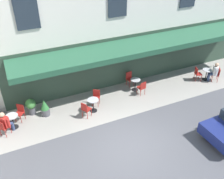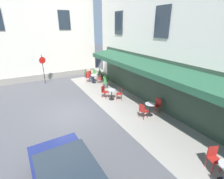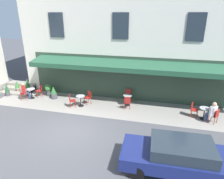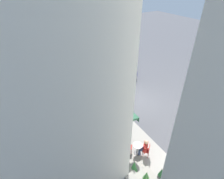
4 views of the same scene
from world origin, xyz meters
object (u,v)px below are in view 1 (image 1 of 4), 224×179
cafe_table_streetside (93,104)px  cafe_chair_red_by_window (130,78)px  cafe_chair_red_kerbside (197,73)px  cafe_chair_red_under_awning (3,127)px  seated_companion_in_red (5,122)px  cafe_table_near_entrance (135,83)px  cafe_chair_red_near_door (20,111)px  cafe_chair_red_corner_left (142,87)px  cafe_chair_red_back_row (86,109)px  potted_plant_under_sign (45,108)px  cafe_table_mid_terrace (13,120)px  cafe_table_far_end (207,73)px  cafe_chair_red_corner_right (217,74)px  seated_patron_in_white (214,71)px  cafe_chair_red_facing_street (96,96)px  potted_plant_entrance_right (31,106)px

cafe_table_streetside → cafe_chair_red_by_window: bearing=-153.2°
cafe_chair_red_kerbside → cafe_chair_red_under_awning: bearing=1.3°
seated_companion_in_red → cafe_table_near_entrance: bearing=-174.1°
cafe_chair_red_near_door → cafe_table_streetside: (-3.69, 0.86, -0.06)m
cafe_table_near_entrance → cafe_chair_red_corner_left: cafe_chair_red_corner_left is taller
cafe_table_near_entrance → cafe_chair_red_by_window: (0.06, -0.63, 0.06)m
cafe_chair_red_back_row → potted_plant_under_sign: 2.18m
cafe_chair_red_by_window → cafe_chair_red_near_door: (6.70, 0.66, 0.00)m
cafe_table_mid_terrace → potted_plant_under_sign: size_ratio=0.77×
cafe_table_far_end → cafe_table_near_entrance: bearing=-10.2°
cafe_chair_red_corner_right → cafe_table_far_end: bearing=-37.0°
cafe_table_far_end → potted_plant_under_sign: (10.32, -0.70, -0.02)m
cafe_table_streetside → cafe_chair_red_back_row: bearing=30.8°
cafe_table_mid_terrace → cafe_chair_red_under_awning: (0.47, 0.42, 0.06)m
potted_plant_under_sign → cafe_table_mid_terrace: bearing=11.9°
cafe_table_near_entrance → cafe_chair_red_under_awning: cafe_chair_red_under_awning is taller
cafe_chair_red_by_window → cafe_table_far_end: size_ratio=1.21×
cafe_table_streetside → seated_companion_in_red: 4.42m
cafe_chair_red_under_awning → seated_patron_in_white: bearing=179.2°
cafe_chair_red_under_awning → potted_plant_under_sign: 2.27m
cafe_chair_red_facing_street → cafe_table_far_end: (-7.50, 0.48, -0.06)m
cafe_chair_red_facing_street → seated_companion_in_red: size_ratio=0.70×
cafe_chair_red_under_awning → cafe_chair_red_facing_street: (-4.95, -0.54, 0.00)m
cafe_chair_red_corner_right → potted_plant_entrance_right: bearing=-7.3°
cafe_table_far_end → cafe_chair_red_kerbside: bearing=-19.3°
cafe_chair_red_kerbside → seated_companion_in_red: bearing=0.6°
cafe_table_near_entrance → cafe_chair_red_near_door: (6.77, 0.03, 0.06)m
cafe_chair_red_under_awning → cafe_chair_red_near_door: size_ratio=1.00×
cafe_chair_red_near_door → cafe_table_mid_terrace: bearing=48.9°
cafe_chair_red_back_row → cafe_chair_red_corner_right: same height
cafe_chair_red_corner_left → potted_plant_under_sign: bearing=-4.7°
cafe_chair_red_corner_left → cafe_chair_red_facing_street: (2.81, -0.24, 0.00)m
cafe_chair_red_under_awning → cafe_chair_red_back_row: size_ratio=1.00×
cafe_chair_red_under_awning → cafe_chair_red_facing_street: size_ratio=1.00×
cafe_chair_red_by_window → seated_patron_in_white: size_ratio=0.70×
cafe_table_far_end → cafe_chair_red_corner_right: (-0.50, 0.38, 0.06)m
cafe_chair_red_by_window → seated_companion_in_red: 7.57m
potted_plant_under_sign → potted_plant_entrance_right: bearing=-31.4°
cafe_chair_red_under_awning → cafe_chair_red_facing_street: bearing=-173.8°
cafe_table_mid_terrace → potted_plant_entrance_right: size_ratio=0.81×
cafe_chair_red_by_window → cafe_table_mid_terrace: cafe_chair_red_by_window is taller
cafe_chair_red_corner_right → cafe_table_streetside: bearing=-2.4°
cafe_chair_red_corner_right → cafe_table_mid_terrace: bearing=-3.4°
cafe_chair_red_corner_left → potted_plant_entrance_right: size_ratio=0.98×
cafe_table_near_entrance → cafe_chair_red_corner_right: (-5.30, 1.24, 0.06)m
cafe_table_near_entrance → cafe_chair_red_facing_street: cafe_chair_red_facing_street is taller
cafe_chair_red_kerbside → seated_patron_in_white: (-0.93, 0.46, 0.15)m
cafe_table_mid_terrace → cafe_chair_red_corner_right: (-12.48, 0.73, 0.06)m
cafe_table_mid_terrace → cafe_table_streetside: size_ratio=1.00×
cafe_chair_red_corner_left → cafe_chair_red_facing_street: 2.82m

